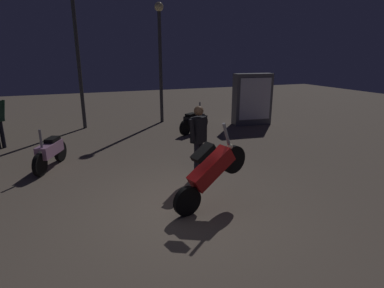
{
  "coord_description": "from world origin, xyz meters",
  "views": [
    {
      "loc": [
        -1.72,
        -4.95,
        2.85
      ],
      "look_at": [
        0.57,
        0.96,
        1.0
      ],
      "focal_mm": 28.82,
      "sensor_mm": 36.0,
      "label": 1
    }
  ],
  "objects": [
    {
      "name": "ground_plane",
      "position": [
        0.0,
        0.0,
        0.0
      ],
      "size": [
        40.0,
        40.0,
        0.0
      ],
      "primitive_type": "plane",
      "color": "#756656"
    },
    {
      "name": "streetlamp_near",
      "position": [
        -1.36,
        7.86,
        3.37
      ],
      "size": [
        0.36,
        0.36,
        5.35
      ],
      "color": "#38383D",
      "rests_on": "ground_plane"
    },
    {
      "name": "motorcycle_pink_parked_right",
      "position": [
        -2.4,
        3.41,
        0.44
      ],
      "size": [
        0.75,
        1.56,
        1.11
      ],
      "rotation": [
        0.0,
        0.0,
        4.3
      ],
      "color": "black",
      "rests_on": "ground_plane"
    },
    {
      "name": "motorcycle_black_parked_left",
      "position": [
        2.46,
        5.59,
        0.44
      ],
      "size": [
        1.47,
        0.95,
        1.11
      ],
      "rotation": [
        0.0,
        0.0,
        0.55
      ],
      "color": "black",
      "rests_on": "ground_plane"
    },
    {
      "name": "kiosk_billboard",
      "position": [
        5.23,
        6.04,
        1.05
      ],
      "size": [
        1.64,
        0.68,
        2.1
      ],
      "rotation": [
        0.0,
        0.0,
        3.04
      ],
      "color": "#595960",
      "rests_on": "ground_plane"
    },
    {
      "name": "person_bystander_far",
      "position": [
        0.99,
        1.6,
        1.02
      ],
      "size": [
        0.61,
        0.42,
        1.7
      ],
      "rotation": [
        0.0,
        0.0,
        5.26
      ],
      "color": "black",
      "rests_on": "ground_plane"
    },
    {
      "name": "streetlamp_far",
      "position": [
        1.85,
        7.87,
        3.09
      ],
      "size": [
        0.36,
        0.36,
        4.84
      ],
      "color": "#38383D",
      "rests_on": "ground_plane"
    },
    {
      "name": "motorcycle_red_foreground",
      "position": [
        0.57,
        -0.04,
        0.74
      ],
      "size": [
        1.63,
        0.53,
        1.63
      ],
      "rotation": [
        0.0,
        0.0,
        0.25
      ],
      "color": "black",
      "rests_on": "ground_plane"
    }
  ]
}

